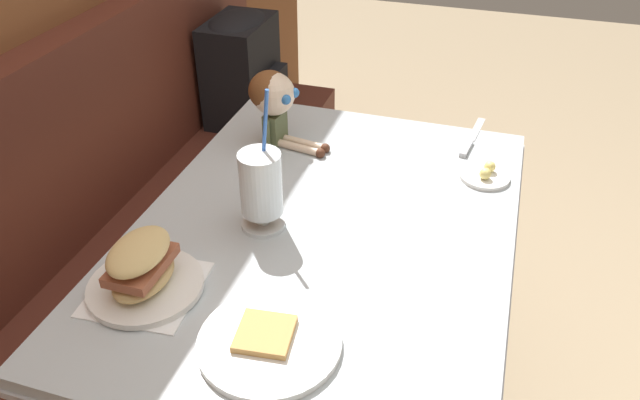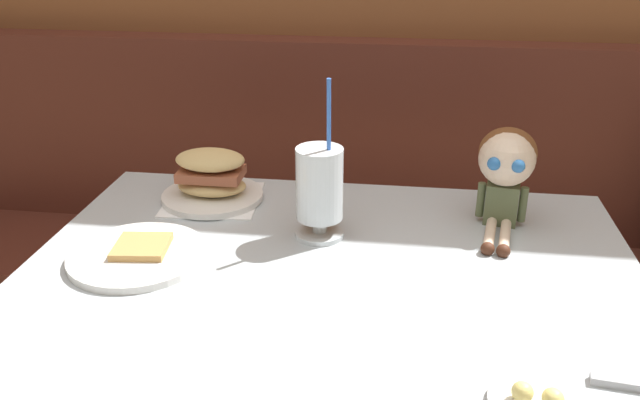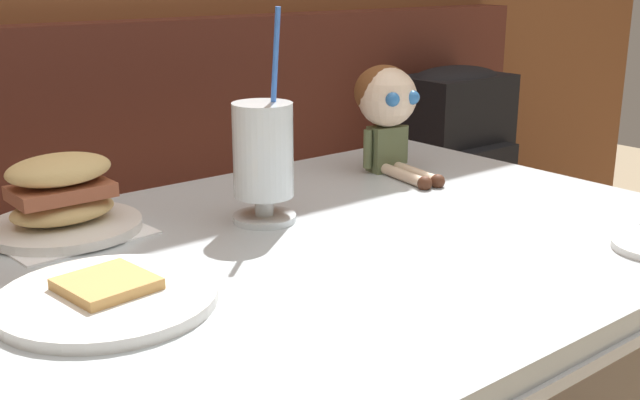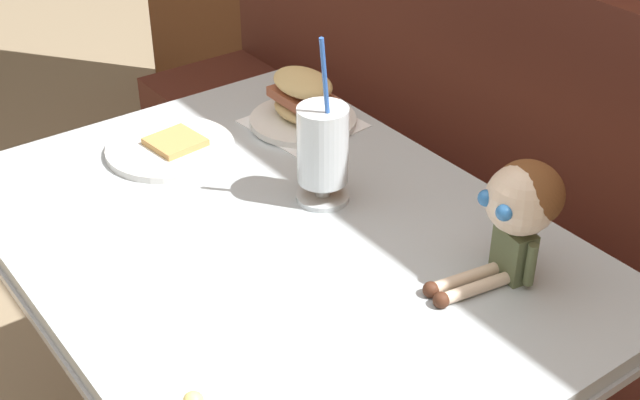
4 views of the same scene
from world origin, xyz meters
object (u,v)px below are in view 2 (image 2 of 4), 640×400
(milkshake_glass, at_px, (320,189))
(seated_doll, at_px, (506,164))
(sandwich_plate, at_px, (212,180))
(toast_plate, at_px, (138,254))

(milkshake_glass, bearing_deg, seated_doll, 16.60)
(milkshake_glass, bearing_deg, sandwich_plate, 151.50)
(milkshake_glass, bearing_deg, toast_plate, -156.68)
(toast_plate, distance_m, sandwich_plate, 0.28)
(toast_plate, bearing_deg, milkshake_glass, 23.32)
(toast_plate, height_order, milkshake_glass, milkshake_glass)
(milkshake_glass, height_order, seated_doll, milkshake_glass)
(milkshake_glass, distance_m, sandwich_plate, 0.30)
(toast_plate, height_order, sandwich_plate, sandwich_plate)
(toast_plate, xyz_separation_m, milkshake_glass, (0.31, 0.14, 0.09))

